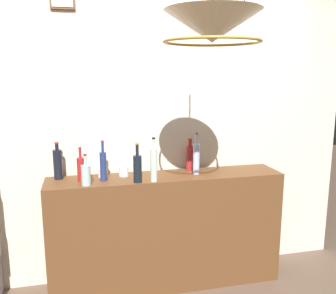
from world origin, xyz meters
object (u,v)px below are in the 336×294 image
object	(u,v)px
liquor_bottle_rye	(196,158)
glass_tumbler_highball	(124,171)
liquor_bottle_mezcal	(86,174)
pendant_lamp	(213,28)
liquor_bottle_vermouth	(103,165)
liquor_bottle_port	(154,164)
liquor_bottle_sherry	(137,168)
liquor_bottle_brandy	(81,169)
glass_tumbler_rocks	(103,172)
liquor_bottle_scotch	(58,164)
liquor_bottle_rum	(190,157)

from	to	relation	value
liquor_bottle_rye	glass_tumbler_highball	distance (m)	0.61
liquor_bottle_mezcal	pendant_lamp	bearing A→B (deg)	-45.56
liquor_bottle_vermouth	liquor_bottle_port	distance (m)	0.39
liquor_bottle_sherry	liquor_bottle_brandy	xyz separation A→B (m)	(-0.42, 0.13, -0.01)
liquor_bottle_brandy	liquor_bottle_port	distance (m)	0.57
liquor_bottle_mezcal	liquor_bottle_brandy	distance (m)	0.12
liquor_bottle_brandy	glass_tumbler_rocks	world-z (taller)	liquor_bottle_brandy
liquor_bottle_scotch	glass_tumbler_rocks	distance (m)	0.36
liquor_bottle_sherry	liquor_bottle_vermouth	bearing A→B (deg)	158.21
glass_tumbler_rocks	liquor_bottle_brandy	bearing A→B (deg)	-155.74
liquor_bottle_scotch	glass_tumbler_rocks	size ratio (longest dim) A/B	3.88
liquor_bottle_mezcal	pendant_lamp	world-z (taller)	pendant_lamp
liquor_bottle_brandy	liquor_bottle_rum	world-z (taller)	liquor_bottle_rum
liquor_bottle_port	glass_tumbler_rocks	xyz separation A→B (m)	(-0.38, 0.21, -0.10)
liquor_bottle_rye	liquor_bottle_mezcal	bearing A→B (deg)	-172.93
liquor_bottle_rum	liquor_bottle_scotch	bearing A→B (deg)	-179.36
liquor_bottle_mezcal	glass_tumbler_highball	size ratio (longest dim) A/B	2.75
glass_tumbler_highball	liquor_bottle_port	bearing A→B (deg)	-44.19
liquor_bottle_rye	glass_tumbler_rocks	distance (m)	0.78
glass_tumbler_rocks	liquor_bottle_rum	bearing A→B (deg)	3.19
pendant_lamp	glass_tumbler_rocks	bearing A→B (deg)	122.09
liquor_bottle_brandy	liquor_bottle_vermouth	world-z (taller)	liquor_bottle_vermouth
liquor_bottle_rye	liquor_bottle_vermouth	xyz separation A→B (m)	(-0.76, -0.02, -0.01)
liquor_bottle_brandy	liquor_bottle_port	size ratio (longest dim) A/B	0.78
liquor_bottle_rum	liquor_bottle_port	bearing A→B (deg)	-145.35
liquor_bottle_brandy	liquor_bottle_rum	xyz separation A→B (m)	(0.92, 0.12, 0.02)
liquor_bottle_sherry	glass_tumbler_highball	bearing A→B (deg)	112.98
liquor_bottle_brandy	liquor_bottle_vermouth	xyz separation A→B (m)	(0.17, -0.03, 0.02)
liquor_bottle_rye	glass_tumbler_highball	world-z (taller)	liquor_bottle_rye
liquor_bottle_rye	liquor_bottle_port	bearing A→B (deg)	-161.32
liquor_bottle_vermouth	glass_tumbler_rocks	xyz separation A→B (m)	(-0.00, 0.11, -0.09)
liquor_bottle_sherry	liquor_bottle_rye	world-z (taller)	liquor_bottle_rye
liquor_bottle_port	glass_tumbler_rocks	distance (m)	0.45
liquor_bottle_rye	pendant_lamp	world-z (taller)	pendant_lamp
liquor_bottle_scotch	pendant_lamp	distance (m)	1.63
glass_tumbler_highball	pendant_lamp	xyz separation A→B (m)	(0.41, -0.91, 1.03)
glass_tumbler_highball	liquor_bottle_sherry	bearing A→B (deg)	-67.02
liquor_bottle_port	liquor_bottle_rum	xyz separation A→B (m)	(0.37, 0.26, -0.02)
liquor_bottle_mezcal	liquor_bottle_rye	xyz separation A→B (m)	(0.90, 0.11, 0.05)
liquor_bottle_rye	liquor_bottle_vermouth	distance (m)	0.77
glass_tumbler_rocks	liquor_bottle_sherry	bearing A→B (deg)	-39.21
liquor_bottle_rye	liquor_bottle_brandy	size ratio (longest dim) A/B	1.29
liquor_bottle_brandy	liquor_bottle_rum	distance (m)	0.93
glass_tumbler_rocks	glass_tumbler_highball	distance (m)	0.17
liquor_bottle_sherry	liquor_bottle_rye	distance (m)	0.53
liquor_bottle_rye	glass_tumbler_rocks	size ratio (longest dim) A/B	4.57
liquor_bottle_mezcal	liquor_bottle_brandy	bearing A→B (deg)	106.84
glass_tumbler_rocks	pendant_lamp	xyz separation A→B (m)	(0.58, -0.92, 1.03)
liquor_bottle_vermouth	glass_tumbler_highball	bearing A→B (deg)	29.76
liquor_bottle_rum	glass_tumbler_highball	size ratio (longest dim) A/B	3.34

